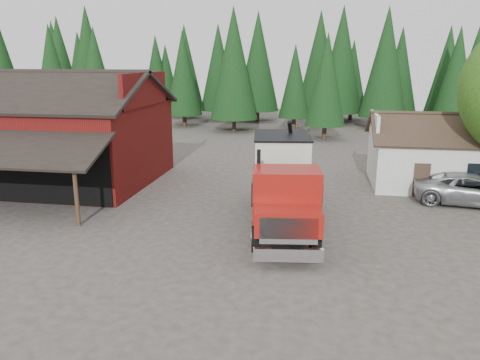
# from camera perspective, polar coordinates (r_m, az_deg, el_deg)

# --- Properties ---
(ground) EXTENTS (120.00, 120.00, 0.00)m
(ground) POSITION_cam_1_polar(r_m,az_deg,el_deg) (19.93, -7.58, -8.47)
(ground) COLOR #403932
(ground) RESTS_ON ground
(red_barn) EXTENTS (12.80, 13.63, 7.18)m
(red_barn) POSITION_cam_1_polar(r_m,az_deg,el_deg) (32.46, -21.25, 4.52)
(red_barn) COLOR maroon
(red_barn) RESTS_ON ground
(farmhouse) EXTENTS (8.60, 6.42, 4.65)m
(farmhouse) POSITION_cam_1_polar(r_m,az_deg,el_deg) (31.91, 22.97, 2.33)
(farmhouse) COLOR silver
(farmhouse) RESTS_ON ground
(conifer_backdrop) EXTENTS (76.00, 16.00, 16.00)m
(conifer_backdrop) POSITION_cam_1_polar(r_m,az_deg,el_deg) (60.25, 4.45, 6.96)
(conifer_backdrop) COLOR black
(conifer_backdrop) RESTS_ON ground
(near_pine_a) EXTENTS (4.40, 4.40, 11.40)m
(near_pine_a) POSITION_cam_1_polar(r_m,az_deg,el_deg) (53.27, -21.91, 11.94)
(near_pine_a) COLOR #382619
(near_pine_a) RESTS_ON ground
(near_pine_b) EXTENTS (3.96, 3.96, 10.40)m
(near_pine_b) POSITION_cam_1_polar(r_m,az_deg,el_deg) (47.52, 10.51, 11.94)
(near_pine_b) COLOR #382619
(near_pine_b) RESTS_ON ground
(near_pine_d) EXTENTS (5.28, 5.28, 13.40)m
(near_pine_d) POSITION_cam_1_polar(r_m,az_deg,el_deg) (52.39, -0.77, 14.02)
(near_pine_d) COLOR #382619
(near_pine_d) RESTS_ON ground
(feed_truck) EXTENTS (4.12, 10.75, 4.73)m
(feed_truck) POSITION_cam_1_polar(r_m,az_deg,el_deg) (22.26, 5.26, 0.05)
(feed_truck) COLOR black
(feed_truck) RESTS_ON ground
(silver_car) EXTENTS (6.47, 3.82, 1.69)m
(silver_car) POSITION_cam_1_polar(r_m,az_deg,el_deg) (28.58, 26.48, -1.05)
(silver_car) COLOR #ABADB3
(silver_car) RESTS_ON ground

